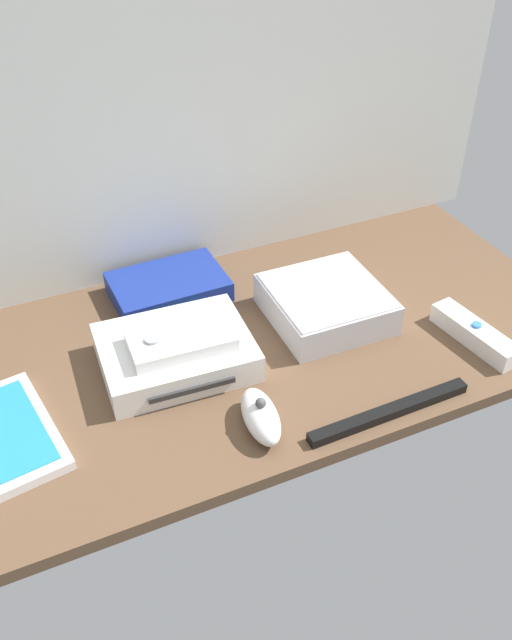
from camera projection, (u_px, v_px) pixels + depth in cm
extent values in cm
cube|color=brown|center=(256.00, 346.00, 103.44)|extent=(100.00, 48.00, 2.00)
cube|color=silver|center=(187.00, 76.00, 100.71)|extent=(110.00, 1.20, 64.00)
cube|color=white|center=(176.00, 352.00, 97.46)|extent=(21.91, 17.22, 4.40)
cube|color=#2D2D2D|center=(192.00, 390.00, 91.43)|extent=(12.01, 1.31, 0.80)
cube|color=silver|center=(326.00, 304.00, 105.94)|extent=(17.32, 17.32, 5.00)
cube|color=silver|center=(327.00, 290.00, 104.30)|extent=(16.63, 16.63, 0.30)
cube|color=navy|center=(169.00, 287.00, 110.93)|extent=(18.19, 12.29, 3.40)
cube|color=#19D833|center=(182.00, 308.00, 106.52)|extent=(8.01, 0.53, 0.60)
cube|color=white|center=(474.00, 334.00, 101.79)|extent=(5.60, 15.15, 3.00)
cylinder|color=#387FDB|center=(477.00, 325.00, 100.75)|extent=(1.40, 1.40, 0.40)
ellipsoid|color=white|center=(261.00, 416.00, 87.86)|extent=(5.61, 10.47, 4.00)
sphere|color=#4C4C4C|center=(261.00, 403.00, 86.38)|extent=(1.40, 1.40, 1.40)
cube|color=white|center=(181.00, 340.00, 94.63)|extent=(14.84, 8.82, 2.00)
cylinder|color=#99999E|center=(152.00, 340.00, 92.76)|extent=(2.11, 2.11, 0.40)
cube|color=black|center=(390.00, 412.00, 90.30)|extent=(24.03, 2.19, 1.40)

